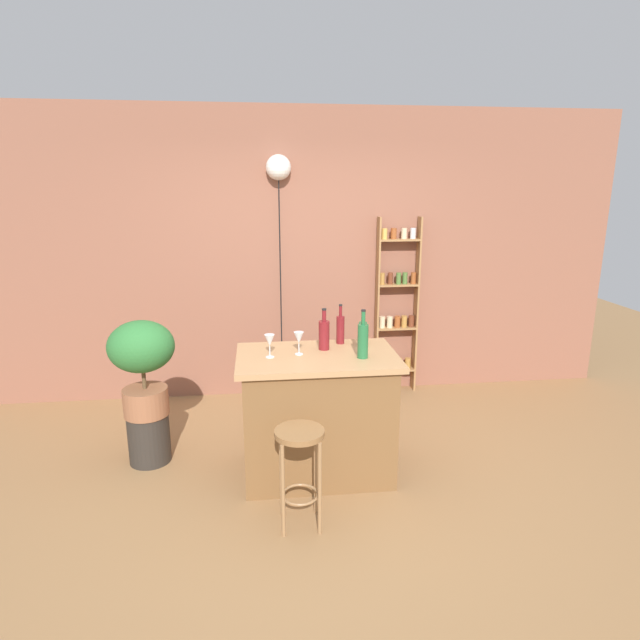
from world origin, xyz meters
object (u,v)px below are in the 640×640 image
bar_stool (300,456)px  bottle_wine_red (363,340)px  plant_stool (149,438)px  bottle_olive_oil (340,329)px  bottle_spirits_clear (324,334)px  pendant_globe_light (278,170)px  spice_shelf (397,306)px  wine_glass_center (299,338)px  wine_glass_left (270,341)px  bottle_vinegar (363,332)px  potted_plant (142,359)px

bar_stool → bottle_wine_red: size_ratio=1.88×
plant_stool → bottle_wine_red: bearing=-14.5°
bottle_wine_red → bottle_olive_oil: bottle_wine_red is taller
bottle_spirits_clear → pendant_globe_light: 1.86m
bar_stool → spice_shelf: spice_shelf is taller
spice_shelf → bottle_spirits_clear: (-0.92, -1.40, 0.14)m
wine_glass_center → spice_shelf: bearing=53.4°
bar_stool → bottle_olive_oil: bearing=66.3°
wine_glass_left → wine_glass_center: (0.21, 0.04, 0.00)m
spice_shelf → bottle_spirits_clear: size_ratio=5.83×
spice_shelf → pendant_globe_light: bearing=178.9°
spice_shelf → bar_stool: bearing=-118.5°
bar_stool → spice_shelf: (1.16, 2.13, 0.42)m
bottle_spirits_clear → bottle_olive_oil: bottle_spirits_clear is taller
spice_shelf → wine_glass_left: bearing=-130.6°
bottle_olive_oil → pendant_globe_light: bearing=106.9°
bottle_vinegar → wine_glass_center: bearing=-160.2°
bar_stool → wine_glass_left: wine_glass_left is taller
plant_stool → bottle_wine_red: bottle_wine_red is taller
bar_stool → potted_plant: (-1.09, 0.92, 0.36)m
plant_stool → wine_glass_left: 1.30m
bottle_vinegar → wine_glass_left: size_ratio=1.55×
spice_shelf → wine_glass_center: size_ratio=10.86×
bottle_olive_oil → wine_glass_center: 0.41m
bar_stool → wine_glass_left: size_ratio=3.93×
plant_stool → wine_glass_left: wine_glass_left is taller
potted_plant → bottle_spirits_clear: bottle_spirits_clear is taller
potted_plant → bottle_olive_oil: 1.49m
bottle_spirits_clear → potted_plant: bearing=172.1°
bottle_olive_oil → wine_glass_center: bottle_olive_oil is taller
plant_stool → pendant_globe_light: bearing=48.6°
bottle_spirits_clear → bottle_olive_oil: bearing=43.9°
spice_shelf → potted_plant: bearing=-151.7°
plant_stool → wine_glass_left: (0.94, -0.32, 0.84)m
bottle_vinegar → bar_stool: bearing=-123.7°
bottle_wine_red → wine_glass_left: bearing=172.4°
potted_plant → wine_glass_center: (1.14, -0.28, 0.20)m
bottle_vinegar → wine_glass_center: size_ratio=1.55×
bar_stool → spice_shelf: 2.46m
plant_stool → spice_shelf: bearing=28.3°
potted_plant → pendant_globe_light: bearing=48.6°
bottle_vinegar → bottle_olive_oil: (-0.16, 0.06, 0.02)m
wine_glass_center → plant_stool: bearing=166.1°
spice_shelf → pendant_globe_light: 1.75m
bottle_wine_red → wine_glass_center: 0.45m
potted_plant → wine_glass_left: size_ratio=4.47×
bottle_wine_red → bottle_spirits_clear: bearing=137.2°
spice_shelf → bottle_vinegar: spice_shelf is taller
bottle_spirits_clear → wine_glass_left: bearing=-160.8°
bottle_olive_oil → bottle_vinegar: bearing=-19.2°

